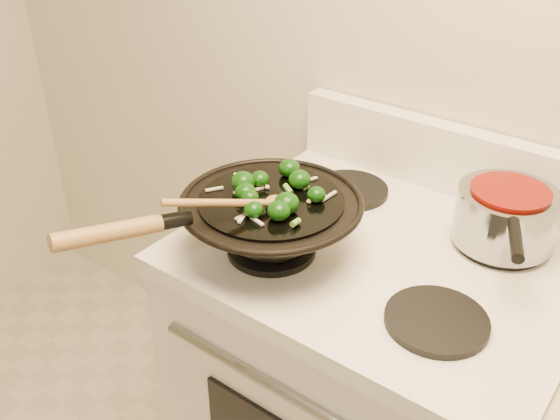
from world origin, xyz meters
The scene contains 5 objects.
stove centered at (-0.07, 1.17, 0.47)m, with size 0.78×0.67×1.08m.
wok centered at (-0.25, 1.02, 0.99)m, with size 0.36×0.58×0.18m.
stirfry centered at (-0.25, 1.03, 1.06)m, with size 0.23×0.23×0.04m.
wooden_spoon centered at (-0.25, 0.95, 1.07)m, with size 0.14×0.23×0.07m.
saucepan centered at (0.11, 1.32, 0.99)m, with size 0.20×0.31×0.12m.
Camera 1 is at (0.39, 0.21, 1.65)m, focal length 40.00 mm.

